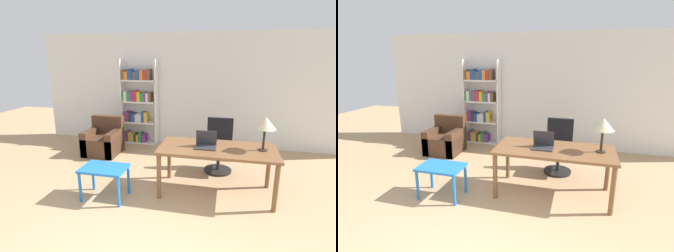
% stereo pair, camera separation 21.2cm
% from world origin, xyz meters
% --- Properties ---
extents(wall_back, '(8.00, 0.06, 2.70)m').
position_xyz_m(wall_back, '(0.00, 4.53, 1.35)').
color(wall_back, white).
rests_on(wall_back, ground_plane).
extents(desk, '(1.81, 0.85, 0.77)m').
position_xyz_m(desk, '(0.60, 2.16, 0.68)').
color(desk, brown).
rests_on(desk, ground_plane).
extents(laptop, '(0.32, 0.26, 0.26)m').
position_xyz_m(laptop, '(0.42, 2.15, 0.83)').
color(laptop, '#2D2D33').
rests_on(laptop, desk).
extents(table_lamp, '(0.32, 0.32, 0.52)m').
position_xyz_m(table_lamp, '(1.27, 2.19, 1.19)').
color(table_lamp, '#2D2319').
rests_on(table_lamp, desk).
extents(office_chair, '(0.52, 0.52, 1.01)m').
position_xyz_m(office_chair, '(0.60, 3.08, 0.44)').
color(office_chair, black).
rests_on(office_chair, ground_plane).
extents(side_table_blue, '(0.69, 0.47, 0.51)m').
position_xyz_m(side_table_blue, '(-1.06, 1.61, 0.43)').
color(side_table_blue, blue).
rests_on(side_table_blue, ground_plane).
extents(armchair, '(0.74, 0.75, 0.82)m').
position_xyz_m(armchair, '(-1.98, 3.44, 0.28)').
color(armchair, '#472D1E').
rests_on(armchair, ground_plane).
extents(bookshelf, '(0.92, 0.28, 2.08)m').
position_xyz_m(bookshelf, '(-1.46, 4.34, 0.97)').
color(bookshelf, white).
rests_on(bookshelf, ground_plane).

